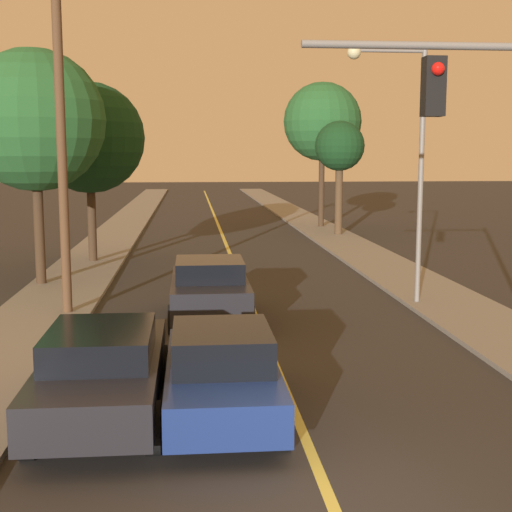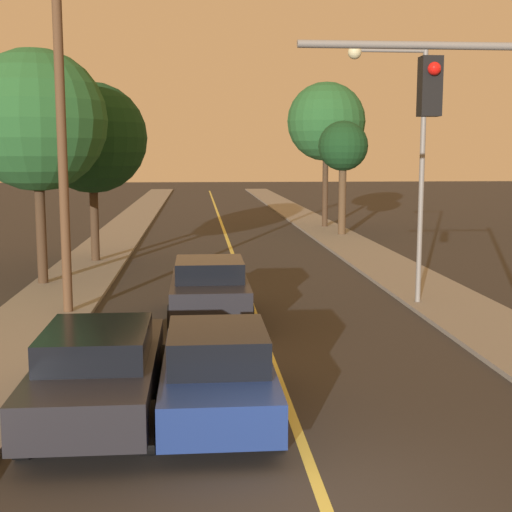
{
  "view_description": "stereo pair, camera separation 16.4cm",
  "coord_description": "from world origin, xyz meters",
  "views": [
    {
      "loc": [
        -1.64,
        -7.77,
        4.13
      ],
      "look_at": [
        0.0,
        9.89,
        1.6
      ],
      "focal_mm": 50.0,
      "sensor_mm": 36.0,
      "label": 1
    },
    {
      "loc": [
        -1.47,
        -7.78,
        4.13
      ],
      "look_at": [
        0.0,
        9.89,
        1.6
      ],
      "focal_mm": 50.0,
      "sensor_mm": 36.0,
      "label": 2
    }
  ],
  "objects": [
    {
      "name": "car_near_lane_front",
      "position": [
        -1.18,
        3.04,
        0.75
      ],
      "size": [
        1.84,
        4.24,
        1.48
      ],
      "color": "navy",
      "rests_on": "ground"
    },
    {
      "name": "utility_pole_left",
      "position": [
        -4.81,
        10.55,
        4.68
      ],
      "size": [
        1.6,
        0.24,
        8.79
      ],
      "color": "#513823",
      "rests_on": "ground"
    },
    {
      "name": "ground_plane",
      "position": [
        0.0,
        0.0,
        0.0
      ],
      "size": [
        200.0,
        200.0,
        0.0
      ],
      "primitive_type": "plane",
      "color": "#2D2B28"
    },
    {
      "name": "streetlamp_right",
      "position": [
        4.04,
        11.0,
        4.56
      ],
      "size": [
        2.14,
        0.36,
        6.84
      ],
      "color": "slate",
      "rests_on": "ground"
    },
    {
      "name": "car_outer_lane_front",
      "position": [
        -3.03,
        3.17,
        0.8
      ],
      "size": [
        1.91,
        4.7,
        1.5
      ],
      "color": "black",
      "rests_on": "ground"
    },
    {
      "name": "tree_right_near",
      "position": [
        5.85,
        27.71,
        4.47
      ],
      "size": [
        2.49,
        2.49,
        5.68
      ],
      "color": "#4C3823",
      "rests_on": "ground"
    },
    {
      "name": "car_near_lane_second",
      "position": [
        -1.18,
        9.67,
        0.82
      ],
      "size": [
        1.99,
        4.16,
        1.58
      ],
      "color": "black",
      "rests_on": "ground"
    },
    {
      "name": "sidewalk_left",
      "position": [
        -5.46,
        36.0,
        0.06
      ],
      "size": [
        2.5,
        80.0,
        0.12
      ],
      "color": "gray",
      "rests_on": "ground"
    },
    {
      "name": "tree_right_far",
      "position": [
        5.7,
        31.7,
        5.91
      ],
      "size": [
        4.31,
        4.31,
        7.97
      ],
      "color": "#3D2B1C",
      "rests_on": "ground"
    },
    {
      "name": "tree_left_near",
      "position": [
        -6.33,
        14.83,
        5.15
      ],
      "size": [
        4.33,
        4.33,
        7.21
      ],
      "color": "#3D2B1C",
      "rests_on": "ground"
    },
    {
      "name": "road_surface",
      "position": [
        0.0,
        36.0,
        0.01
      ],
      "size": [
        8.42,
        80.0,
        0.01
      ],
      "color": "#2D2B28",
      "rests_on": "ground"
    },
    {
      "name": "tree_left_far",
      "position": [
        -5.35,
        19.57,
        4.73
      ],
      "size": [
        4.12,
        4.12,
        6.69
      ],
      "color": "#3D2B1C",
      "rests_on": "ground"
    },
    {
      "name": "sidewalk_right",
      "position": [
        5.46,
        36.0,
        0.06
      ],
      "size": [
        2.5,
        80.0,
        0.12
      ],
      "color": "gray",
      "rests_on": "ground"
    }
  ]
}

